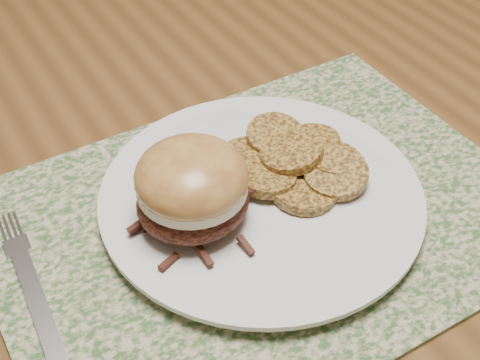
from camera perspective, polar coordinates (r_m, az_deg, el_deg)
placemat at (r=0.57m, az=1.95°, el=-3.19°), size 0.45×0.33×0.00m
dinner_plate at (r=0.57m, az=1.82°, el=-1.57°), size 0.26×0.26×0.02m
pork_sandwich at (r=0.52m, az=-4.11°, el=-0.62°), size 0.12×0.11×0.07m
roasted_potatoes at (r=0.58m, az=4.88°, el=1.61°), size 0.13×0.14×0.03m
fork at (r=0.54m, az=-17.45°, el=-8.43°), size 0.03×0.17×0.00m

